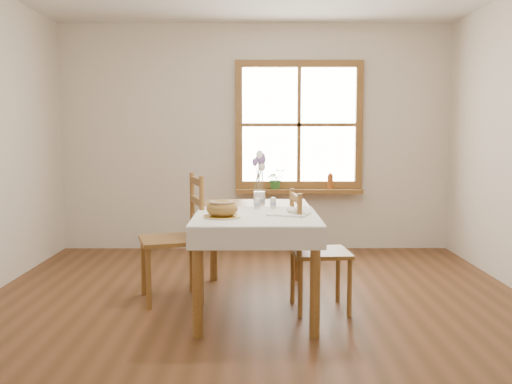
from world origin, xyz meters
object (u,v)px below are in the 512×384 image
flower_vase (259,199)px  chair_right (320,251)px  chair_left (171,238)px  dining_table (256,222)px  bread_plate (222,217)px

flower_vase → chair_right: bearing=-46.1°
chair_left → flower_vase: 0.81m
dining_table → chair_left: (-0.69, 0.12, -0.15)m
bread_plate → flower_vase: bearing=70.3°
dining_table → flower_vase: size_ratio=14.74×
dining_table → chair_left: 0.72m
chair_left → chair_right: (1.18, -0.26, -0.05)m
dining_table → flower_vase: flower_vase is taller
dining_table → flower_vase: (0.03, 0.35, 0.14)m
bread_plate → dining_table: bearing=59.5°
dining_table → bread_plate: bearing=-120.5°
chair_left → chair_right: chair_left is taller
chair_left → bread_plate: bearing=23.4°
chair_right → bread_plate: bearing=105.5°
chair_left → chair_right: bearing=61.1°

